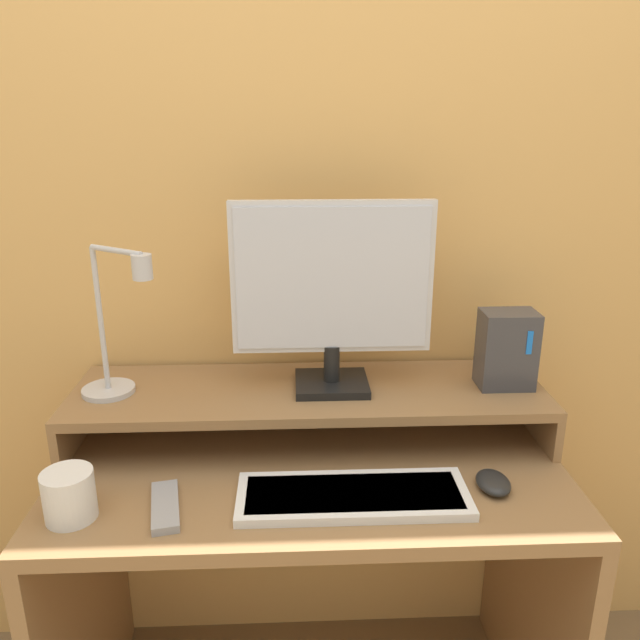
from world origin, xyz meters
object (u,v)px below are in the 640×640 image
object	(u,v)px
monitor	(332,290)
desk_lamp	(116,341)
mouse	(493,482)
keyboard	(353,496)
mug	(69,495)
router_dock	(507,349)
remote_control	(165,506)

from	to	relation	value
monitor	desk_lamp	bearing A→B (deg)	-176.22
monitor	mouse	size ratio (longest dim) A/B	4.74
keyboard	mug	xyz separation A→B (m)	(-0.52, -0.03, 0.04)
router_dock	mug	distance (m)	0.95
desk_lamp	mouse	bearing A→B (deg)	-15.40
router_dock	remote_control	distance (m)	0.80
remote_control	mug	distance (m)	0.17
keyboard	remote_control	world-z (taller)	keyboard
monitor	keyboard	xyz separation A→B (m)	(0.03, -0.27, -0.34)
keyboard	mug	distance (m)	0.53
remote_control	monitor	bearing A→B (deg)	40.87
mug	keyboard	bearing A→B (deg)	3.31
keyboard	monitor	bearing A→B (deg)	95.36
remote_control	mug	size ratio (longest dim) A/B	1.70
desk_lamp	mug	xyz separation A→B (m)	(-0.03, -0.27, -0.20)
desk_lamp	keyboard	world-z (taller)	desk_lamp
remote_control	mug	world-z (taller)	mug
monitor	mouse	xyz separation A→B (m)	(0.31, -0.24, -0.33)
monitor	remote_control	size ratio (longest dim) A/B	2.73
keyboard	desk_lamp	bearing A→B (deg)	153.97
mouse	keyboard	bearing A→B (deg)	-174.56
mug	monitor	bearing A→B (deg)	31.06
desk_lamp	mug	size ratio (longest dim) A/B	3.58
mouse	mug	bearing A→B (deg)	-175.94
monitor	keyboard	world-z (taller)	monitor
desk_lamp	remote_control	xyz separation A→B (m)	(0.13, -0.26, -0.24)
keyboard	mug	size ratio (longest dim) A/B	4.75
keyboard	mouse	distance (m)	0.28
monitor	mug	distance (m)	0.65
mug	router_dock	bearing A→B (deg)	18.06
monitor	mouse	world-z (taller)	monitor
desk_lamp	router_dock	size ratio (longest dim) A/B	1.90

